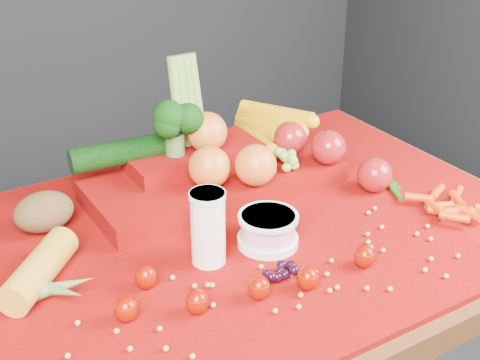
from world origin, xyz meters
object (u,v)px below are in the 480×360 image
produce_mound (223,161)px  milk_glass (208,225)px  table (245,272)px  yogurt_bowl (268,229)px

produce_mound → milk_glass: bearing=-125.8°
milk_glass → table: bearing=29.7°
table → produce_mound: produce_mound is taller
table → yogurt_bowl: 0.16m
table → milk_glass: size_ratio=8.21×
milk_glass → yogurt_bowl: bearing=-4.2°
milk_glass → yogurt_bowl: size_ratio=1.21×
table → yogurt_bowl: size_ratio=9.98×
table → produce_mound: bearing=74.5°
milk_glass → produce_mound: size_ratio=0.23×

